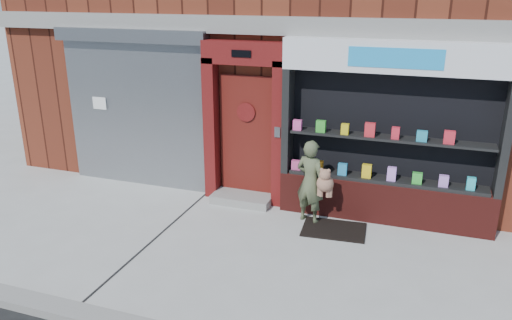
% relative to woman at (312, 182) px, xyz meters
% --- Properties ---
extents(ground, '(80.00, 80.00, 0.00)m').
position_rel_woman_xyz_m(ground, '(-0.62, -1.34, -0.72)').
color(ground, '#9E9E99').
rests_on(ground, ground).
extents(shutter_bay, '(3.10, 0.30, 3.04)m').
position_rel_woman_xyz_m(shutter_bay, '(-3.62, 0.59, 1.00)').
color(shutter_bay, gray).
rests_on(shutter_bay, ground).
extents(red_door_bay, '(1.52, 0.58, 2.90)m').
position_rel_woman_xyz_m(red_door_bay, '(-1.37, 0.52, 0.74)').
color(red_door_bay, '#560E0E').
rests_on(red_door_bay, ground).
extents(pharmacy_bay, '(3.50, 0.41, 3.00)m').
position_rel_woman_xyz_m(pharmacy_bay, '(1.13, 0.47, 0.65)').
color(pharmacy_bay, '#5A1915').
rests_on(pharmacy_bay, ground).
extents(woman, '(0.71, 0.49, 1.42)m').
position_rel_woman_xyz_m(woman, '(0.00, 0.00, 0.00)').
color(woman, '#4E5639').
rests_on(woman, ground).
extents(doormat, '(1.07, 0.79, 0.03)m').
position_rel_woman_xyz_m(doormat, '(0.44, -0.20, -0.71)').
color(doormat, black).
rests_on(doormat, ground).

